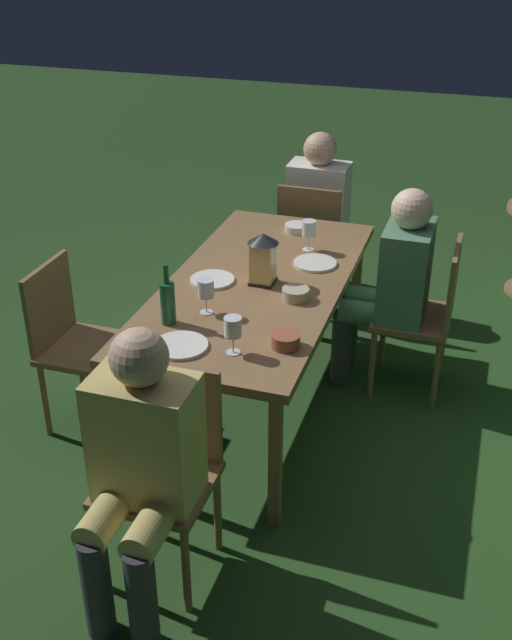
% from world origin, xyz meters
% --- Properties ---
extents(ground_plane, '(16.00, 16.00, 0.00)m').
position_xyz_m(ground_plane, '(0.00, 0.00, 0.00)').
color(ground_plane, '#26471E').
extents(dining_table, '(1.86, 0.86, 0.73)m').
position_xyz_m(dining_table, '(0.00, 0.00, 0.67)').
color(dining_table, olive).
rests_on(dining_table, ground).
extents(chair_side_right_a, '(0.42, 0.40, 0.87)m').
position_xyz_m(chair_side_right_a, '(-0.42, 0.82, 0.49)').
color(chair_side_right_a, brown).
rests_on(chair_side_right_a, ground).
extents(person_in_green, '(0.38, 0.47, 1.15)m').
position_xyz_m(person_in_green, '(-0.42, 0.63, 0.64)').
color(person_in_green, '#4C7A5B').
rests_on(person_in_green, ground).
extents(chair_side_left_b, '(0.42, 0.40, 0.87)m').
position_xyz_m(chair_side_left_b, '(0.42, -0.82, 0.49)').
color(chair_side_left_b, brown).
rests_on(chair_side_left_b, ground).
extents(chair_head_near, '(0.40, 0.42, 0.87)m').
position_xyz_m(chair_head_near, '(-1.18, 0.00, 0.49)').
color(chair_head_near, brown).
rests_on(chair_head_near, ground).
extents(person_in_cream, '(0.48, 0.38, 1.15)m').
position_xyz_m(person_in_cream, '(-1.37, 0.00, 0.64)').
color(person_in_cream, white).
rests_on(person_in_cream, ground).
extents(chair_head_far, '(0.40, 0.42, 0.87)m').
position_xyz_m(chair_head_far, '(1.18, 0.00, 0.49)').
color(chair_head_far, brown).
rests_on(chair_head_far, ground).
extents(person_in_mustard, '(0.48, 0.38, 1.15)m').
position_xyz_m(person_in_mustard, '(1.37, 0.00, 0.64)').
color(person_in_mustard, tan).
rests_on(person_in_mustard, ground).
extents(lantern_centerpiece, '(0.15, 0.15, 0.27)m').
position_xyz_m(lantern_centerpiece, '(0.00, 0.04, 0.88)').
color(lantern_centerpiece, black).
rests_on(lantern_centerpiece, dining_table).
extents(green_bottle_on_table, '(0.07, 0.07, 0.29)m').
position_xyz_m(green_bottle_on_table, '(0.53, -0.24, 0.84)').
color(green_bottle_on_table, '#195128').
rests_on(green_bottle_on_table, dining_table).
extents(wine_glass_a, '(0.08, 0.08, 0.17)m').
position_xyz_m(wine_glass_a, '(-0.47, 0.15, 0.85)').
color(wine_glass_a, silver).
rests_on(wine_glass_a, dining_table).
extents(wine_glass_b, '(0.08, 0.08, 0.17)m').
position_xyz_m(wine_glass_b, '(0.38, -0.12, 0.85)').
color(wine_glass_b, silver).
rests_on(wine_glass_b, dining_table).
extents(wine_glass_c, '(0.08, 0.08, 0.17)m').
position_xyz_m(wine_glass_c, '(0.69, 0.12, 0.85)').
color(wine_glass_c, silver).
rests_on(wine_glass_c, dining_table).
extents(plate_a, '(0.23, 0.23, 0.01)m').
position_xyz_m(plate_a, '(-0.29, 0.23, 0.74)').
color(plate_a, silver).
rests_on(plate_a, dining_table).
extents(plate_b, '(0.24, 0.24, 0.01)m').
position_xyz_m(plate_b, '(0.71, -0.11, 0.74)').
color(plate_b, white).
rests_on(plate_b, dining_table).
extents(plate_c, '(0.22, 0.22, 0.01)m').
position_xyz_m(plate_c, '(0.06, -0.21, 0.74)').
color(plate_c, white).
rests_on(plate_c, dining_table).
extents(bowl_olives, '(0.13, 0.13, 0.04)m').
position_xyz_m(bowl_olives, '(-0.71, 0.02, 0.75)').
color(bowl_olives, silver).
rests_on(bowl_olives, dining_table).
extents(bowl_bread, '(0.13, 0.13, 0.06)m').
position_xyz_m(bowl_bread, '(0.12, 0.24, 0.76)').
color(bowl_bread, '#BCAD8E').
rests_on(bowl_bread, dining_table).
extents(bowl_salad, '(0.13, 0.13, 0.06)m').
position_xyz_m(bowl_salad, '(0.57, 0.32, 0.76)').
color(bowl_salad, '#9E5138').
rests_on(bowl_salad, dining_table).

